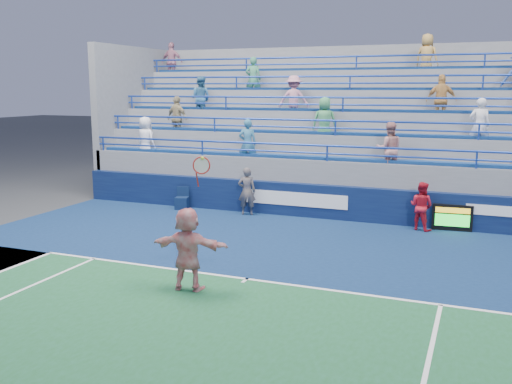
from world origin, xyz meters
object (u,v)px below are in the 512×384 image
at_px(serve_speed_board, 452,218).
at_px(tennis_player, 188,249).
at_px(ball_girl, 421,206).
at_px(judge_chair, 182,202).
at_px(line_judge, 247,191).

bearing_deg(serve_speed_board, tennis_player, -123.42).
distance_m(tennis_player, ball_girl, 8.12).
bearing_deg(ball_girl, judge_chair, 22.85).
height_order(judge_chair, line_judge, line_judge).
bearing_deg(judge_chair, serve_speed_board, 1.76).
bearing_deg(tennis_player, serve_speed_board, 56.58).
xyz_separation_m(line_judge, ball_girl, (5.60, 0.03, -0.07)).
xyz_separation_m(serve_speed_board, line_judge, (-6.48, -0.27, 0.40)).
bearing_deg(serve_speed_board, judge_chair, -178.24).
relative_size(tennis_player, line_judge, 1.77).
xyz_separation_m(judge_chair, tennis_player, (4.09, -7.06, 0.64)).
bearing_deg(serve_speed_board, ball_girl, -164.76).
relative_size(judge_chair, ball_girl, 0.53).
height_order(serve_speed_board, judge_chair, serve_speed_board).
distance_m(line_judge, ball_girl, 5.60).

